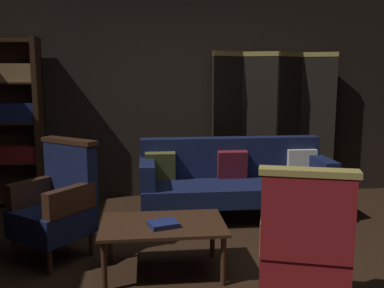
{
  "coord_description": "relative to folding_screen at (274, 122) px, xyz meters",
  "views": [
    {
      "loc": [
        -0.44,
        -3.22,
        1.6
      ],
      "look_at": [
        0.0,
        0.8,
        0.95
      ],
      "focal_mm": 40.11,
      "sensor_mm": 36.0,
      "label": 1
    }
  ],
  "objects": [
    {
      "name": "armchair_gilt_accent",
      "position": [
        -0.66,
        -2.9,
        -0.5
      ],
      "size": [
        0.73,
        0.72,
        1.04
      ],
      "color": "tan",
      "rests_on": "ground_plane"
    },
    {
      "name": "book_navy_cloth",
      "position": [
        -1.57,
        -2.26,
        -0.55
      ],
      "size": [
        0.26,
        0.24,
        0.04
      ],
      "primitive_type": "cube",
      "rotation": [
        0.0,
        0.0,
        0.29
      ],
      "color": "navy",
      "rests_on": "coffee_table"
    },
    {
      "name": "back_wall",
      "position": [
        -1.25,
        0.16,
        0.41
      ],
      "size": [
        7.2,
        0.1,
        2.8
      ],
      "primitive_type": "cube",
      "color": "black",
      "rests_on": "ground_plane"
    },
    {
      "name": "velvet_couch",
      "position": [
        -0.7,
        -0.83,
        -0.53
      ],
      "size": [
        2.12,
        0.78,
        0.88
      ],
      "color": "#382114",
      "rests_on": "ground_plane"
    },
    {
      "name": "folding_screen",
      "position": [
        0.0,
        0.0,
        0.0
      ],
      "size": [
        1.69,
        0.3,
        1.9
      ],
      "color": "black",
      "rests_on": "ground_plane"
    },
    {
      "name": "ground_plane",
      "position": [
        -1.25,
        -2.29,
        -0.99
      ],
      "size": [
        10.0,
        10.0,
        0.0
      ],
      "primitive_type": "plane",
      "color": "black"
    },
    {
      "name": "armchair_wing_left",
      "position": [
        -2.48,
        -1.76,
        -0.5
      ],
      "size": [
        0.81,
        0.81,
        1.04
      ],
      "color": "#382114",
      "rests_on": "ground_plane"
    },
    {
      "name": "bookshelf",
      "position": [
        -3.4,
        -0.09,
        0.1
      ],
      "size": [
        0.9,
        0.32,
        2.05
      ],
      "color": "#382114",
      "rests_on": "ground_plane"
    },
    {
      "name": "coffee_table",
      "position": [
        -1.57,
        -2.19,
        -0.61
      ],
      "size": [
        1.0,
        0.64,
        0.42
      ],
      "color": "#382114",
      "rests_on": "ground_plane"
    }
  ]
}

